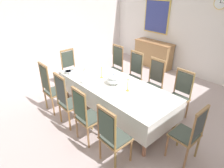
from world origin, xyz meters
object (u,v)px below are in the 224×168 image
bowl_near_right (68,72)px  sideboard (153,54)px  chair_north_b (133,74)px  candlestick_east (128,84)px  chair_south_a (51,88)px  soup_tureen (114,79)px  dining_table (114,87)px  chair_north_c (153,83)px  chair_head_east (189,133)px  mounted_clock (221,3)px  candlestick_west (101,72)px  spoon_secondary (67,71)px  chair_north_d (179,95)px  chair_head_west (71,68)px  chair_south_d (113,136)px  spoon_primary (83,80)px  chair_north_a (115,66)px  framed_painting (156,17)px  chair_south_c (86,115)px  chair_south_b (68,100)px  bowl_near_left (85,82)px

bowl_near_right → sideboard: (-0.06, 3.50, -0.34)m
chair_north_b → candlestick_east: size_ratio=3.15×
chair_south_a → soup_tureen: (1.04, 0.98, 0.28)m
dining_table → chair_north_c: bearing=71.7°
chair_head_east → mounted_clock: 3.94m
candlestick_west → spoon_secondary: candlestick_west is taller
chair_south_a → chair_north_d: bearing=43.2°
chair_head_west → chair_south_d: bearing=71.2°
chair_south_a → chair_north_c: 2.38m
chair_head_east → spoon_primary: (-2.42, -0.41, 0.21)m
chair_north_a → mounted_clock: 3.29m
chair_head_east → framed_painting: bearing=44.6°
spoon_primary → chair_south_a: bearing=-134.2°
chair_north_a → chair_south_c: bearing=124.8°
bowl_near_right → candlestick_east: bearing=14.9°
spoon_primary → chair_head_west: bearing=154.7°
dining_table → chair_south_d: 1.43m
chair_south_b → chair_north_c: chair_south_b is taller
bowl_near_left → chair_head_west: bearing=161.9°
chair_south_d → bowl_near_right: chair_south_d is taller
chair_north_a → chair_south_b: chair_north_a is taller
chair_head_west → mounted_clock: (2.38, 3.32, 1.70)m
chair_north_d → bowl_near_right: chair_north_d is taller
chair_south_a → chair_south_d: 2.08m
candlestick_east → spoon_primary: candlestick_east is taller
sideboard → mounted_clock: mounted_clock is taller
chair_south_c → sideboard: bearing=111.3°
chair_north_a → candlestick_west: 1.20m
dining_table → chair_head_east: 1.82m
chair_south_a → bowl_near_right: size_ratio=6.53×
dining_table → bowl_near_left: size_ratio=16.75×
chair_south_d → spoon_primary: 1.75m
spoon_primary → framed_painting: bearing=96.3°
chair_south_b → chair_south_d: bearing=0.2°
sideboard → bowl_near_right: bearing=91.0°
soup_tureen → sideboard: bearing=112.3°
chair_south_b → candlestick_west: size_ratio=3.22×
chair_north_a → sideboard: (-0.22, 2.10, -0.15)m
chair_north_a → chair_south_a: bearing=90.0°
chair_north_d → bowl_near_right: 2.66m
chair_south_a → chair_north_b: chair_south_a is taller
chair_north_b → bowl_near_right: bearing=58.3°
bowl_near_left → mounted_clock: (1.05, 3.76, 1.48)m
dining_table → mounted_clock: 3.72m
chair_north_d → chair_head_west: (-2.86, -0.97, -0.00)m
chair_south_a → mounted_clock: (1.60, 4.30, 1.66)m
chair_south_a → spoon_secondary: size_ratio=6.95×
chair_south_a → chair_head_east: bearing=19.0°
soup_tureen → dining_table: bearing=180.0°
candlestick_west → bowl_near_right: candlestick_west is taller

